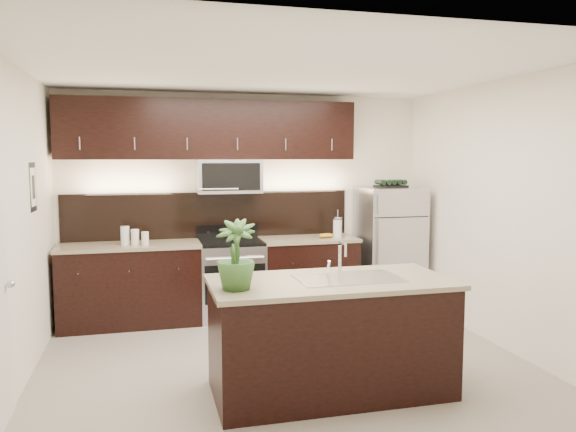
{
  "coord_description": "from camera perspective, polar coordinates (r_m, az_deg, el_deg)",
  "views": [
    {
      "loc": [
        -1.22,
        -4.9,
        1.93
      ],
      "look_at": [
        0.16,
        0.55,
        1.34
      ],
      "focal_mm": 35.0,
      "sensor_mm": 36.0,
      "label": 1
    }
  ],
  "objects": [
    {
      "name": "ground",
      "position": [
        5.4,
        -0.25,
        -14.91
      ],
      "size": [
        4.5,
        4.5,
        0.0
      ],
      "primitive_type": "plane",
      "color": "gray",
      "rests_on": "ground"
    },
    {
      "name": "room_walls",
      "position": [
        4.99,
        -1.4,
        3.33
      ],
      "size": [
        4.52,
        4.02,
        2.71
      ],
      "color": "silver",
      "rests_on": "ground"
    },
    {
      "name": "counter_run",
      "position": [
        6.79,
        -7.51,
        -6.45
      ],
      "size": [
        3.51,
        0.65,
        0.94
      ],
      "color": "black",
      "rests_on": "ground"
    },
    {
      "name": "upper_fixtures",
      "position": [
        6.78,
        -7.63,
        7.73
      ],
      "size": [
        3.49,
        0.4,
        1.66
      ],
      "color": "black",
      "rests_on": "counter_run"
    },
    {
      "name": "island",
      "position": [
        4.71,
        4.32,
        -12.02
      ],
      "size": [
        1.96,
        0.96,
        0.94
      ],
      "color": "black",
      "rests_on": "ground"
    },
    {
      "name": "sink_faucet",
      "position": [
        4.64,
        6.09,
        -6.12
      ],
      "size": [
        0.84,
        0.5,
        0.28
      ],
      "color": "silver",
      "rests_on": "island"
    },
    {
      "name": "refrigerator",
      "position": [
        7.27,
        10.27,
        -3.23
      ],
      "size": [
        0.75,
        0.67,
        1.55
      ],
      "primitive_type": "cube",
      "color": "#B2B2B7",
      "rests_on": "ground"
    },
    {
      "name": "wine_rack",
      "position": [
        7.19,
        10.39,
        3.21
      ],
      "size": [
        0.38,
        0.24,
        0.09
      ],
      "color": "black",
      "rests_on": "refrigerator"
    },
    {
      "name": "plant",
      "position": [
        4.21,
        -5.34,
        -3.95
      ],
      "size": [
        0.37,
        0.37,
        0.53
      ],
      "primitive_type": "imported",
      "rotation": [
        0.0,
        0.0,
        -0.32
      ],
      "color": "#2D5522",
      "rests_on": "island"
    },
    {
      "name": "canisters",
      "position": [
        6.57,
        -15.51,
        -2.04
      ],
      "size": [
        0.31,
        0.16,
        0.21
      ],
      "rotation": [
        0.0,
        0.0,
        -0.32
      ],
      "color": "silver",
      "rests_on": "counter_run"
    },
    {
      "name": "french_press",
      "position": [
        6.98,
        5.06,
        -1.14
      ],
      "size": [
        0.11,
        0.11,
        0.33
      ],
      "rotation": [
        0.0,
        0.0,
        0.02
      ],
      "color": "silver",
      "rests_on": "counter_run"
    },
    {
      "name": "bananas",
      "position": [
        6.9,
        3.41,
        -2.01
      ],
      "size": [
        0.21,
        0.18,
        0.06
      ],
      "primitive_type": "ellipsoid",
      "rotation": [
        0.0,
        0.0,
        0.23
      ],
      "color": "orange",
      "rests_on": "counter_run"
    }
  ]
}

